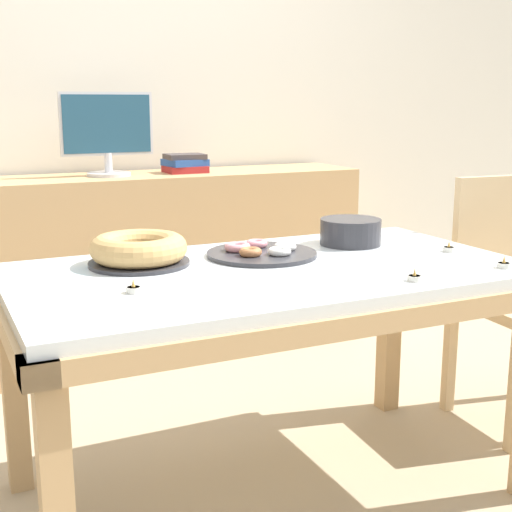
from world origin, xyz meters
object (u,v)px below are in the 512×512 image
at_px(computer_monitor, 107,134).
at_px(pastry_platter, 261,252).
at_px(tealight_right_edge, 133,289).
at_px(plate_stack, 350,232).
at_px(tealight_near_front, 504,265).
at_px(book_stack, 185,164).
at_px(tealight_near_cakes, 449,249).
at_px(tealight_left_edge, 414,278).
at_px(cake_chocolate_round, 139,250).

distance_m(computer_monitor, pastry_platter, 1.30).
relative_size(pastry_platter, tealight_right_edge, 8.83).
bearing_deg(plate_stack, pastry_platter, -174.12).
bearing_deg(pastry_platter, tealight_near_front, -38.64).
distance_m(book_stack, tealight_right_edge, 1.67).
relative_size(book_stack, tealight_near_front, 5.09).
bearing_deg(tealight_right_edge, tealight_near_cakes, 2.96).
xyz_separation_m(book_stack, tealight_right_edge, (-0.69, -1.51, -0.18)).
distance_m(tealight_left_edge, tealight_right_edge, 0.76).
bearing_deg(cake_chocolate_round, tealight_left_edge, -39.65).
distance_m(cake_chocolate_round, plate_stack, 0.75).
relative_size(book_stack, plate_stack, 0.97).
distance_m(pastry_platter, tealight_near_front, 0.74).
bearing_deg(cake_chocolate_round, computer_monitor, 79.89).
bearing_deg(book_stack, cake_chocolate_round, -115.99).
height_order(computer_monitor, tealight_right_edge, computer_monitor).
height_order(pastry_platter, tealight_near_cakes, pastry_platter).
bearing_deg(tealight_left_edge, pastry_platter, 116.70).
bearing_deg(tealight_left_edge, tealight_right_edge, 163.76).
relative_size(cake_chocolate_round, pastry_platter, 0.87).
bearing_deg(book_stack, tealight_near_cakes, -74.97).
xyz_separation_m(cake_chocolate_round, tealight_left_edge, (0.63, -0.52, -0.04)).
bearing_deg(tealight_near_cakes, pastry_platter, 160.69).
xyz_separation_m(book_stack, pastry_platter, (-0.20, -1.25, -0.18)).
relative_size(pastry_platter, plate_stack, 1.68).
distance_m(cake_chocolate_round, tealight_right_edge, 0.33).
xyz_separation_m(pastry_platter, tealight_right_edge, (-0.49, -0.26, -0.00)).
relative_size(cake_chocolate_round, tealight_near_front, 7.65).
xyz_separation_m(pastry_platter, plate_stack, (0.36, 0.04, 0.03)).
bearing_deg(book_stack, computer_monitor, -179.79).
height_order(tealight_near_front, tealight_near_cakes, same).
relative_size(plate_stack, tealight_right_edge, 5.25).
height_order(computer_monitor, tealight_left_edge, computer_monitor).
relative_size(tealight_left_edge, tealight_right_edge, 1.00).
bearing_deg(plate_stack, tealight_near_cakes, -47.02).
bearing_deg(plate_stack, cake_chocolate_round, 179.40).
relative_size(cake_chocolate_round, tealight_near_cakes, 7.65).
relative_size(computer_monitor, tealight_left_edge, 10.60).
relative_size(book_stack, cake_chocolate_round, 0.66).
bearing_deg(book_stack, tealight_left_edge, -88.61).
xyz_separation_m(computer_monitor, plate_stack, (0.54, -1.21, -0.29)).
relative_size(computer_monitor, plate_stack, 2.02).
distance_m(plate_stack, tealight_right_edge, 0.91).
bearing_deg(computer_monitor, pastry_platter, -82.02).
relative_size(computer_monitor, tealight_near_front, 10.60).
xyz_separation_m(tealight_near_front, tealight_near_cakes, (0.01, 0.26, 0.00)).
distance_m(computer_monitor, tealight_near_front, 1.90).
distance_m(tealight_near_front, tealight_near_cakes, 0.26).
height_order(book_stack, plate_stack, book_stack).
distance_m(book_stack, tealight_near_cakes, 1.52).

